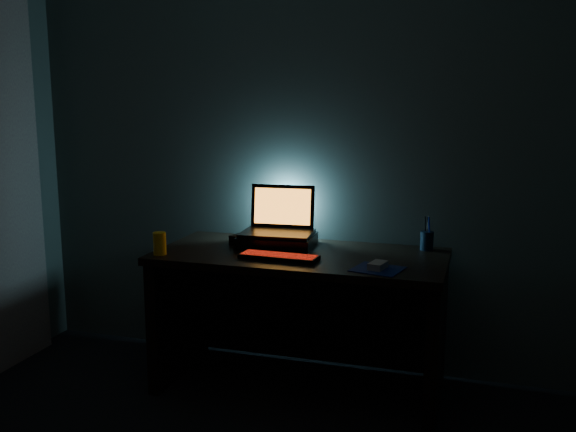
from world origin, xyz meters
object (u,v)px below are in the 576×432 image
Objects in this scene: mouse at (378,265)px; pen_cup at (427,241)px; keyboard at (279,257)px; router at (247,240)px; juice_glass at (160,243)px; laptop at (279,222)px.

mouse is 1.08× the size of pen_cup.
router reaches higher than keyboard.
juice_glass is 0.61× the size of router.
juice_glass reaches higher than router.
laptop is 0.66m from juice_glass.
juice_glass reaches higher than keyboard.
keyboard is at bearing -148.64° from pen_cup.
juice_glass reaches higher than mouse.
laptop is 3.42× the size of juice_glass.
router is at bearing -169.95° from pen_cup.
keyboard is 0.36m from router.
juice_glass is (-0.62, -0.09, 0.05)m from keyboard.
pen_cup reaches higher than keyboard.
router is (-0.26, 0.25, 0.01)m from keyboard.
keyboard is at bearing -76.54° from laptop.
keyboard is 0.62m from juice_glass.
router is (0.35, 0.34, -0.03)m from juice_glass.
pen_cup is 0.52× the size of router.
juice_glass reaches higher than pen_cup.
pen_cup is at bearing 81.21° from mouse.
pen_cup is (0.79, 0.09, -0.07)m from laptop.
pen_cup is 0.97m from router.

